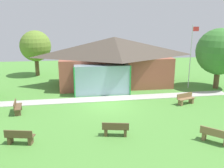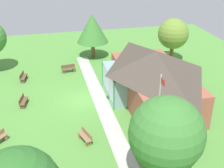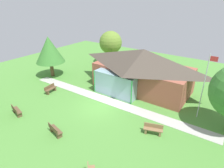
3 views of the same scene
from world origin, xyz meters
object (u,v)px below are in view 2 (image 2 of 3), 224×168
object	(u,v)px
pavilion	(153,75)
tree_east_hedge	(166,134)
flagpole	(158,113)
bench_mid_left	(68,69)
bench_front_left	(23,77)
tree_behind_pavilion_left	(173,34)
bench_mid_right	(85,137)
bench_front_center	(23,101)
tree_west_hedge	(92,28)

from	to	relation	value
pavilion	tree_east_hedge	size ratio (longest dim) A/B	2.05
flagpole	bench_mid_left	world-z (taller)	flagpole
tree_east_hedge	flagpole	bearing A→B (deg)	168.31
bench_front_left	bench_mid_left	size ratio (longest dim) A/B	1.01
tree_behind_pavilion_left	tree_east_hedge	size ratio (longest dim) A/B	0.92
bench_front_left	bench_mid_left	world-z (taller)	same
bench_mid_left	tree_east_hedge	size ratio (longest dim) A/B	0.28
pavilion	bench_mid_right	size ratio (longest dim) A/B	7.38
bench_front_left	tree_behind_pavilion_left	bearing A→B (deg)	106.97
bench_front_center	flagpole	bearing A→B (deg)	58.38
bench_mid_right	bench_front_left	world-z (taller)	same
bench_front_center	tree_behind_pavilion_left	world-z (taller)	tree_behind_pavilion_left
bench_front_left	tree_west_hedge	bearing A→B (deg)	133.59
bench_front_center	bench_front_left	size ratio (longest dim) A/B	1.00
tree_behind_pavilion_left	bench_mid_right	bearing A→B (deg)	-43.40
pavilion	bench_front_left	xyz separation A→B (m)	(-6.75, -11.35, -2.05)
bench_front_center	tree_west_hedge	distance (m)	13.15
bench_front_left	tree_east_hedge	size ratio (longest dim) A/B	0.28
pavilion	tree_behind_pavilion_left	bearing A→B (deg)	146.41
bench_mid_right	tree_west_hedge	bearing A→B (deg)	-30.63
pavilion	bench_mid_right	distance (m)	8.31
flagpole	bench_front_left	size ratio (longest dim) A/B	3.76
tree_behind_pavilion_left	tree_east_hedge	xyz separation A→B (m)	(17.55, -8.13, 0.07)
bench_mid_right	bench_front_left	size ratio (longest dim) A/B	1.00
bench_mid_left	tree_behind_pavilion_left	distance (m)	12.43
bench_front_center	tree_west_hedge	bearing A→B (deg)	153.93
tree_west_hedge	tree_east_hedge	size ratio (longest dim) A/B	0.95
flagpole	bench_front_center	size ratio (longest dim) A/B	3.76
bench_front_center	tree_west_hedge	world-z (taller)	tree_west_hedge
pavilion	tree_west_hedge	xyz separation A→B (m)	(-11.67, -3.28, 1.17)
bench_front_left	bench_mid_right	bearing A→B (deg)	34.87
tree_west_hedge	bench_mid_right	bearing A→B (deg)	-11.64
pavilion	tree_east_hedge	bearing A→B (deg)	-16.16
tree_east_hedge	bench_mid_left	bearing A→B (deg)	-167.21
flagpole	bench_mid_right	size ratio (longest dim) A/B	3.75
bench_mid_left	tree_behind_pavilion_left	world-z (taller)	tree_behind_pavilion_left
bench_front_left	bench_front_center	bearing A→B (deg)	14.47
bench_mid_right	tree_behind_pavilion_left	size ratio (longest dim) A/B	0.30
tree_east_hedge	pavilion	bearing A→B (deg)	163.84
tree_west_hedge	tree_behind_pavilion_left	xyz separation A→B (m)	(3.53, 8.68, -0.23)
bench_front_left	tree_west_hedge	world-z (taller)	tree_west_hedge
bench_front_center	bench_mid_left	xyz separation A→B (m)	(-6.22, 4.50, 0.00)
pavilion	tree_west_hedge	bearing A→B (deg)	-164.30
pavilion	flagpole	distance (m)	7.29
bench_mid_right	bench_front_center	size ratio (longest dim) A/B	1.00
flagpole	bench_mid_left	xyz separation A→B (m)	(-14.77, -4.44, -2.82)
bench_mid_right	tree_east_hedge	bearing A→B (deg)	-160.09
tree_west_hedge	bench_front_left	bearing A→B (deg)	-58.65
pavilion	bench_mid_left	world-z (taller)	pavilion
bench_front_center	bench_front_left	distance (m)	5.11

